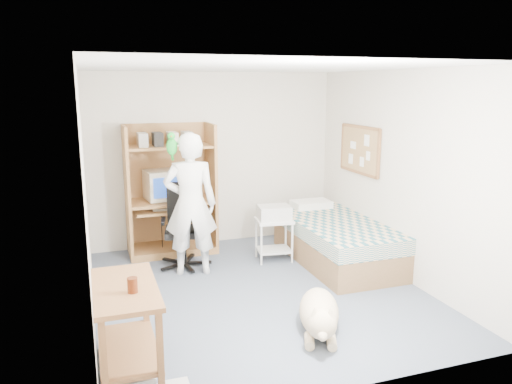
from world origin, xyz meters
The scene contains 20 objects.
floor centered at (0.00, 0.00, 0.00)m, with size 4.00×4.00×0.00m, color #4E5B6A.
wall_back centered at (0.00, 2.00, 1.25)m, with size 3.60×0.02×2.50m, color beige.
wall_right centered at (1.80, 0.00, 1.25)m, with size 0.02×4.00×2.50m, color beige.
wall_left centered at (-1.80, 0.00, 1.25)m, with size 0.02×4.00×2.50m, color beige.
ceiling centered at (0.00, 0.00, 2.50)m, with size 3.60×4.00×0.02m, color white.
computer_hutch centered at (-0.70, 1.74, 0.82)m, with size 1.20×0.63×1.80m.
bed centered at (1.30, 0.62, 0.29)m, with size 1.02×2.02×0.66m.
side_desk centered at (-1.55, -1.20, 0.49)m, with size 0.50×1.00×0.75m.
corkboard centered at (1.77, 0.90, 1.45)m, with size 0.04×0.94×0.66m.
office_chair centered at (-0.64, 1.14, 0.38)m, with size 0.60×0.60×1.07m.
person centered at (-0.60, 0.83, 0.89)m, with size 0.65×0.42×1.77m, color white.
parrot centered at (-0.80, 0.84, 1.62)m, with size 0.13×0.23×0.36m.
dog centered at (0.23, -1.09, 0.19)m, with size 0.66×1.11×0.44m.
printer_cart centered at (0.54, 0.93, 0.38)m, with size 0.52×0.44×0.57m.
printer centered at (0.54, 0.93, 0.66)m, with size 0.42×0.32×0.18m, color #BAB9B4.
crt_monitor centered at (-0.82, 1.75, 0.97)m, with size 0.47×0.50×0.40m.
keyboard centered at (-0.74, 1.58, 0.67)m, with size 0.45×0.16×0.03m, color beige.
pencil_cup centered at (-0.38, 1.65, 0.82)m, with size 0.08×0.08×0.12m, color gold.
drink_glass centered at (-1.50, -1.34, 0.81)m, with size 0.08×0.08×0.12m, color #431B0A.
floor_box_a centered at (-1.50, -1.44, 0.05)m, with size 0.25×0.20×0.10m, color white.
Camera 1 is at (-1.77, -5.05, 2.32)m, focal length 35.00 mm.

